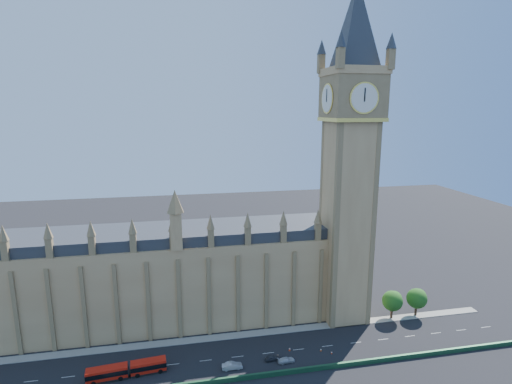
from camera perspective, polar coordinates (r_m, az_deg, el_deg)
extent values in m
plane|color=black|center=(108.62, -4.91, -22.62)|extent=(400.00, 400.00, 0.00)
cube|color=#AC8353|center=(122.53, -18.19, -12.31)|extent=(120.00, 20.00, 25.00)
cube|color=#2D3035|center=(117.65, -18.62, -6.06)|extent=(120.00, 18.00, 3.00)
cube|color=#AC8353|center=(117.88, 12.78, -4.42)|extent=(12.00, 12.00, 58.00)
cube|color=olive|center=(113.40, 13.60, 12.83)|extent=(14.00, 14.00, 12.00)
cylinder|color=silver|center=(106.93, 15.22, 12.83)|extent=(7.20, 0.30, 7.20)
cube|color=#AC8353|center=(113.78, 13.77, 16.35)|extent=(14.50, 14.50, 2.00)
cube|color=#1E4C2D|center=(101.00, -4.29, -25.20)|extent=(160.00, 0.60, 1.20)
cube|color=gray|center=(116.51, -5.46, -19.97)|extent=(160.00, 3.00, 0.16)
cylinder|color=#382619|center=(130.65, 18.80, -15.88)|extent=(0.70, 0.70, 4.00)
sphere|color=#255015|center=(129.09, 18.91, -14.50)|extent=(6.00, 6.00, 6.00)
sphere|color=#255015|center=(129.45, 19.18, -14.15)|extent=(4.38, 4.38, 4.38)
cylinder|color=#382619|center=(134.56, 21.87, -15.27)|extent=(0.70, 0.70, 4.00)
sphere|color=#255015|center=(133.05, 21.99, -13.92)|extent=(6.00, 6.00, 6.00)
sphere|color=#255015|center=(133.44, 22.23, -13.58)|extent=(4.38, 4.38, 4.38)
cube|color=red|center=(106.61, -20.50, -23.15)|extent=(9.36, 3.42, 3.05)
cube|color=red|center=(106.19, -15.09, -22.92)|extent=(8.35, 3.32, 3.05)
cube|color=black|center=(106.41, -20.52, -22.98)|extent=(9.41, 3.48, 1.16)
cube|color=black|center=(105.99, -15.11, -22.76)|extent=(8.40, 3.38, 1.16)
cylinder|color=black|center=(106.40, -17.94, -23.13)|extent=(1.04, 2.51, 2.44)
cylinder|color=black|center=(106.45, -22.22, -24.02)|extent=(1.04, 0.40, 1.02)
cylinder|color=black|center=(108.53, -22.09, -23.24)|extent=(1.04, 0.40, 1.02)
cylinder|color=black|center=(105.93, -18.78, -23.94)|extent=(1.04, 0.40, 1.02)
cylinder|color=black|center=(108.01, -18.73, -23.16)|extent=(1.04, 0.40, 1.02)
cylinder|color=black|center=(105.76, -16.58, -23.85)|extent=(1.04, 0.40, 1.02)
cylinder|color=black|center=(107.85, -16.59, -23.07)|extent=(1.04, 0.40, 1.02)
cylinder|color=black|center=(105.75, -13.50, -23.67)|extent=(1.04, 0.40, 1.02)
cylinder|color=black|center=(107.84, -13.59, -22.89)|extent=(1.04, 0.40, 1.02)
imported|color=#393B40|center=(107.46, 2.38, -22.59)|extent=(3.96, 2.00, 1.29)
imported|color=#989A9F|center=(104.68, -3.43, -23.54)|extent=(4.92, 1.75, 1.62)
imported|color=silver|center=(106.96, 4.33, -22.82)|extent=(4.42, 2.18, 1.24)
cube|color=black|center=(109.08, 3.15, -22.42)|extent=(0.39, 0.39, 0.04)
cone|color=orange|center=(108.91, 3.15, -22.29)|extent=(0.43, 0.43, 0.63)
cylinder|color=white|center=(108.86, 3.15, -22.25)|extent=(0.31, 0.31, 0.11)
cube|color=black|center=(111.40, 4.82, -21.63)|extent=(0.59, 0.59, 0.05)
cone|color=#EF370C|center=(111.19, 4.83, -21.47)|extent=(0.65, 0.65, 0.80)
cylinder|color=white|center=(111.13, 4.83, -21.42)|extent=(0.39, 0.39, 0.14)
cube|color=black|center=(112.14, 9.24, -21.51)|extent=(0.38, 0.38, 0.04)
cone|color=#F5560C|center=(111.97, 9.24, -21.38)|extent=(0.42, 0.42, 0.64)
cylinder|color=white|center=(111.92, 9.25, -21.34)|extent=(0.31, 0.31, 0.11)
cube|color=black|center=(111.63, 10.74, -21.74)|extent=(0.46, 0.46, 0.04)
cone|color=red|center=(111.47, 10.75, -21.62)|extent=(0.51, 0.51, 0.62)
cylinder|color=white|center=(111.42, 10.75, -21.58)|extent=(0.30, 0.30, 0.11)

